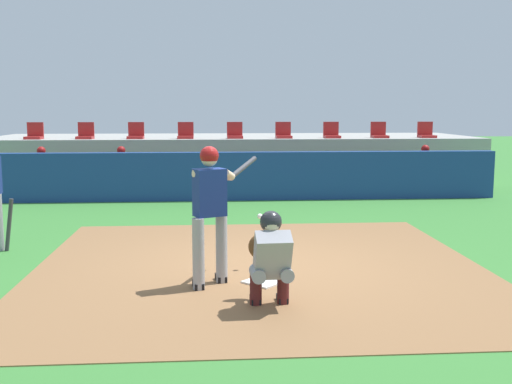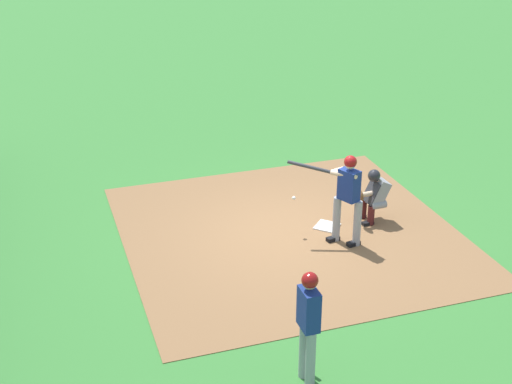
# 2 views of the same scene
# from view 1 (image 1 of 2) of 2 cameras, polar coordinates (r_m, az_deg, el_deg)

# --- Properties ---
(ground_plane) EXTENTS (80.00, 80.00, 0.00)m
(ground_plane) POSITION_cam_1_polar(r_m,az_deg,el_deg) (8.72, 0.33, -7.16)
(ground_plane) COLOR #387A33
(dirt_infield) EXTENTS (6.40, 6.40, 0.01)m
(dirt_infield) POSITION_cam_1_polar(r_m,az_deg,el_deg) (8.71, 0.33, -7.12)
(dirt_infield) COLOR olive
(dirt_infield) RESTS_ON ground
(home_plate) EXTENTS (0.62, 0.62, 0.02)m
(home_plate) POSITION_cam_1_polar(r_m,az_deg,el_deg) (7.94, 0.79, -8.49)
(home_plate) COLOR white
(home_plate) RESTS_ON dirt_infield
(batter_at_plate) EXTENTS (0.91, 1.23, 1.80)m
(batter_at_plate) POSITION_cam_1_polar(r_m,az_deg,el_deg) (7.63, -4.27, -1.39)
(batter_at_plate) COLOR #99999E
(batter_at_plate) RESTS_ON ground
(catcher_crouched) EXTENTS (0.49, 2.06, 1.13)m
(catcher_crouched) POSITION_cam_1_polar(r_m,az_deg,el_deg) (6.87, 1.34, -6.05)
(catcher_crouched) COLOR gray
(catcher_crouched) RESTS_ON ground
(dugout_wall) EXTENTS (13.00, 0.30, 1.20)m
(dugout_wall) POSITION_cam_1_polar(r_m,az_deg,el_deg) (15.00, -1.59, 1.52)
(dugout_wall) COLOR navy
(dugout_wall) RESTS_ON ground
(dugout_bench) EXTENTS (11.80, 0.44, 0.45)m
(dugout_bench) POSITION_cam_1_polar(r_m,az_deg,el_deg) (16.03, -1.75, 0.59)
(dugout_bench) COLOR olive
(dugout_bench) RESTS_ON ground
(dugout_player_0) EXTENTS (0.49, 0.70, 1.30)m
(dugout_player_0) POSITION_cam_1_polar(r_m,az_deg,el_deg) (16.42, -19.73, 1.88)
(dugout_player_0) COLOR #939399
(dugout_player_0) RESTS_ON ground
(dugout_player_1) EXTENTS (0.49, 0.70, 1.30)m
(dugout_player_1) POSITION_cam_1_polar(r_m,az_deg,el_deg) (15.99, -12.68, 2.00)
(dugout_player_1) COLOR #939399
(dugout_player_1) RESTS_ON ground
(dugout_player_2) EXTENTS (0.49, 0.70, 1.30)m
(dugout_player_2) POSITION_cam_1_polar(r_m,az_deg,el_deg) (16.82, 15.84, 2.17)
(dugout_player_2) COLOR #939399
(dugout_player_2) RESTS_ON ground
(stands_platform) EXTENTS (15.00, 4.40, 1.40)m
(stands_platform) POSITION_cam_1_polar(r_m,az_deg,el_deg) (19.37, -2.17, 3.26)
(stands_platform) COLOR #9E9E99
(stands_platform) RESTS_ON ground
(stadium_seat_0) EXTENTS (0.46, 0.46, 0.48)m
(stadium_seat_0) POSITION_cam_1_polar(r_m,az_deg,el_deg) (18.51, -20.27, 5.15)
(stadium_seat_0) COLOR #A51E1E
(stadium_seat_0) RESTS_ON stands_platform
(stadium_seat_1) EXTENTS (0.46, 0.46, 0.48)m
(stadium_seat_1) POSITION_cam_1_polar(r_m,az_deg,el_deg) (18.16, -15.87, 5.30)
(stadium_seat_1) COLOR #A51E1E
(stadium_seat_1) RESTS_ON stands_platform
(stadium_seat_2) EXTENTS (0.46, 0.46, 0.48)m
(stadium_seat_2) POSITION_cam_1_polar(r_m,az_deg,el_deg) (17.92, -11.33, 5.41)
(stadium_seat_2) COLOR #A51E1E
(stadium_seat_2) RESTS_ON stands_platform
(stadium_seat_3) EXTENTS (0.46, 0.46, 0.48)m
(stadium_seat_3) POSITION_cam_1_polar(r_m,az_deg,el_deg) (17.80, -6.69, 5.49)
(stadium_seat_3) COLOR #A51E1E
(stadium_seat_3) RESTS_ON stands_platform
(stadium_seat_4) EXTENTS (0.46, 0.46, 0.48)m
(stadium_seat_4) POSITION_cam_1_polar(r_m,az_deg,el_deg) (17.80, -2.02, 5.54)
(stadium_seat_4) COLOR #A51E1E
(stadium_seat_4) RESTS_ON stands_platform
(stadium_seat_5) EXTENTS (0.46, 0.46, 0.48)m
(stadium_seat_5) POSITION_cam_1_polar(r_m,az_deg,el_deg) (17.91, 2.63, 5.55)
(stadium_seat_5) COLOR #A51E1E
(stadium_seat_5) RESTS_ON stands_platform
(stadium_seat_6) EXTENTS (0.46, 0.46, 0.48)m
(stadium_seat_6) POSITION_cam_1_polar(r_m,az_deg,el_deg) (18.13, 7.18, 5.53)
(stadium_seat_6) COLOR #A51E1E
(stadium_seat_6) RESTS_ON stands_platform
(stadium_seat_7) EXTENTS (0.46, 0.46, 0.48)m
(stadium_seat_7) POSITION_cam_1_polar(r_m,az_deg,el_deg) (18.47, 11.60, 5.47)
(stadium_seat_7) COLOR #A51E1E
(stadium_seat_7) RESTS_ON stands_platform
(stadium_seat_8) EXTENTS (0.46, 0.46, 0.48)m
(stadium_seat_8) POSITION_cam_1_polar(r_m,az_deg,el_deg) (18.91, 15.84, 5.39)
(stadium_seat_8) COLOR #A51E1E
(stadium_seat_8) RESTS_ON stands_platform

